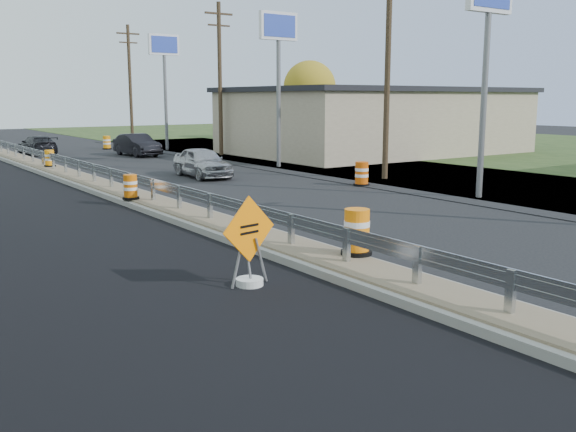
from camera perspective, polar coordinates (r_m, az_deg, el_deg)
ground at (r=15.07m, az=0.29°, el=-3.31°), size 140.00×140.00×0.00m
milled_overlay at (r=22.61m, az=-24.18°, el=0.41°), size 7.20×120.00×0.01m
median at (r=21.94m, az=-11.86°, el=1.10°), size 1.60×55.00×0.23m
guardrail at (r=22.77m, az=-12.91°, el=2.96°), size 0.10×46.15×0.72m
retail_building_near at (r=43.47m, az=7.77°, el=8.44°), size 18.50×12.50×4.27m
pylon_sign_south at (r=24.31m, az=17.40°, el=16.81°), size 2.20×0.30×7.90m
pylon_sign_mid at (r=33.90m, az=-0.86°, el=15.32°), size 2.20×0.30×7.90m
pylon_sign_north at (r=46.13m, az=-10.96°, el=13.83°), size 2.20×0.30×7.90m
utility_pole_smid at (r=28.96m, az=8.85°, el=12.98°), size 1.90×0.26×9.40m
utility_pole_nmid at (r=41.14m, az=-6.07°, el=12.25°), size 1.90×0.26×9.40m
utility_pole_north at (r=54.74m, az=-13.86°, el=11.54°), size 1.90×0.26×9.40m
tree_far_yellow at (r=57.44m, az=1.93°, el=11.36°), size 4.62×4.62×6.86m
caution_sign at (r=12.37m, az=-3.45°, el=-4.23°), size 1.27×0.53×1.77m
barrel_median_near at (r=13.95m, az=6.13°, el=-1.49°), size 0.68×0.68×1.00m
barrel_median_mid at (r=22.22m, az=-13.83°, el=2.48°), size 0.56×0.56×0.83m
barrel_median_far at (r=34.14m, az=-20.43°, el=4.80°), size 0.56×0.56×0.83m
barrel_shoulder_near at (r=26.79m, az=6.56°, el=3.70°), size 0.68×0.68×1.00m
barrel_shoulder_far at (r=47.79m, az=-15.80°, el=6.28°), size 0.65×0.65×0.95m
car_silver at (r=29.83m, az=-7.62°, el=4.76°), size 1.92×4.14×1.37m
car_dark_mid at (r=41.80m, az=-13.27°, el=6.18°), size 1.75×4.29×1.38m
car_dark_far at (r=44.74m, az=-21.39°, el=5.90°), size 1.78×4.24×1.22m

